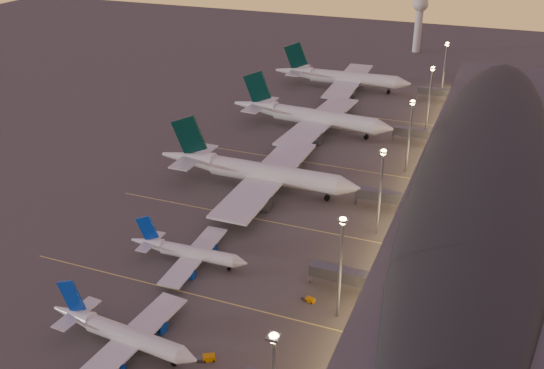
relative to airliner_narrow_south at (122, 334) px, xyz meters
The scene contains 12 objects.
ground 27.43m from the airliner_narrow_south, 82.40° to the left, with size 700.00×700.00×0.00m, color #403E3C.
airliner_narrow_south is the anchor object (origin of this frame).
airliner_narrow_north 34.15m from the airliner_narrow_south, 94.88° to the left, with size 33.28×29.69×11.90m.
airliner_wide_near 81.23m from the airliner_narrow_south, 92.39° to the left, with size 69.09×62.62×22.19m.
airliner_wide_mid 138.26m from the airliner_narrow_south, 91.65° to the left, with size 68.74×62.75×21.99m.
airliner_wide_far 197.55m from the airliner_narrow_south, 92.23° to the left, with size 67.21×61.17×21.52m.
terminal_building 119.16m from the airliner_narrow_south, 56.65° to the left, with size 56.35×255.00×17.46m.
light_masts 101.12m from the airliner_narrow_south, 66.71° to the left, with size 2.20×217.20×25.90m.
radar_tower 287.88m from the airliner_narrow_south, 87.29° to the left, with size 9.00×9.00×32.50m.
lane_markings 67.16m from the airliner_narrow_south, 86.92° to the left, with size 90.00×180.36×0.00m.
baggage_tug_b 18.81m from the airliner_narrow_south, ahead, with size 4.13×3.20×1.16m.
baggage_tug_c 43.63m from the airliner_narrow_south, 43.27° to the left, with size 3.46×2.02×0.97m.
Camera 1 is at (63.16, -109.32, 88.05)m, focal length 40.00 mm.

